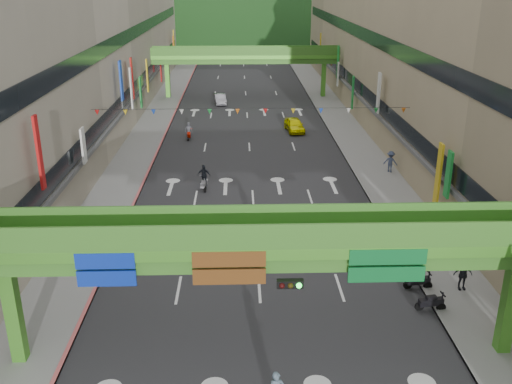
{
  "coord_description": "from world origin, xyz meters",
  "views": [
    {
      "loc": [
        -1.04,
        -15.7,
        16.39
      ],
      "look_at": [
        0.0,
        18.0,
        3.5
      ],
      "focal_mm": 40.0,
      "sensor_mm": 36.0,
      "label": 1
    }
  ],
  "objects_px": {
    "car_silver": "(220,99)",
    "overpass_near": "(288,261)",
    "scooter_rider_mid": "(259,224)",
    "car_yellow": "(294,125)",
    "pedestrian_red": "(510,310)"
  },
  "relations": [
    {
      "from": "car_yellow",
      "to": "overpass_near",
      "type": "bearing_deg",
      "value": -102.49
    },
    {
      "from": "overpass_near",
      "to": "pedestrian_red",
      "type": "relative_size",
      "value": 14.96
    },
    {
      "from": "scooter_rider_mid",
      "to": "car_silver",
      "type": "height_order",
      "value": "scooter_rider_mid"
    },
    {
      "from": "overpass_near",
      "to": "car_yellow",
      "type": "relative_size",
      "value": 6.32
    },
    {
      "from": "overpass_near",
      "to": "pedestrian_red",
      "type": "distance_m",
      "value": 12.33
    },
    {
      "from": "car_silver",
      "to": "pedestrian_red",
      "type": "xyz_separation_m",
      "value": [
        15.73,
        -52.63,
        0.27
      ]
    },
    {
      "from": "car_silver",
      "to": "pedestrian_red",
      "type": "distance_m",
      "value": 54.93
    },
    {
      "from": "car_yellow",
      "to": "car_silver",
      "type": "bearing_deg",
      "value": 113.93
    },
    {
      "from": "car_silver",
      "to": "pedestrian_red",
      "type": "height_order",
      "value": "pedestrian_red"
    },
    {
      "from": "scooter_rider_mid",
      "to": "car_yellow",
      "type": "bearing_deg",
      "value": 79.86
    },
    {
      "from": "car_yellow",
      "to": "pedestrian_red",
      "type": "xyz_separation_m",
      "value": [
        7.07,
        -37.93,
        0.18
      ]
    },
    {
      "from": "car_silver",
      "to": "overpass_near",
      "type": "bearing_deg",
      "value": -91.99
    },
    {
      "from": "scooter_rider_mid",
      "to": "car_yellow",
      "type": "relative_size",
      "value": 0.48
    },
    {
      "from": "scooter_rider_mid",
      "to": "pedestrian_red",
      "type": "bearing_deg",
      "value": -40.63
    },
    {
      "from": "scooter_rider_mid",
      "to": "car_yellow",
      "type": "xyz_separation_m",
      "value": [
        4.94,
        27.63,
        -0.35
      ]
    }
  ]
}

